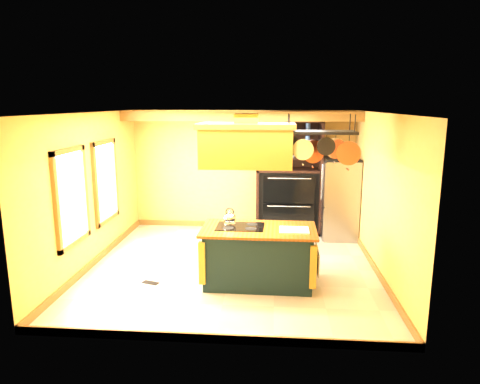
# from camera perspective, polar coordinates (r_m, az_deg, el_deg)

# --- Properties ---
(floor) EXTENTS (5.00, 5.00, 0.00)m
(floor) POSITION_cam_1_polar(r_m,az_deg,el_deg) (7.73, -1.03, -9.90)
(floor) COLOR beige
(floor) RESTS_ON ground
(ceiling) EXTENTS (5.00, 5.00, 0.00)m
(ceiling) POSITION_cam_1_polar(r_m,az_deg,el_deg) (7.19, -1.11, 10.53)
(ceiling) COLOR white
(ceiling) RESTS_ON wall_back
(wall_back) EXTENTS (5.00, 0.02, 2.70)m
(wall_back) POSITION_cam_1_polar(r_m,az_deg,el_deg) (9.79, 0.36, 2.94)
(wall_back) COLOR #E2A753
(wall_back) RESTS_ON floor
(wall_front) EXTENTS (5.00, 0.02, 2.70)m
(wall_front) POSITION_cam_1_polar(r_m,az_deg,el_deg) (4.94, -3.90, -6.01)
(wall_front) COLOR #E2A753
(wall_front) RESTS_ON floor
(wall_left) EXTENTS (0.02, 5.00, 2.70)m
(wall_left) POSITION_cam_1_polar(r_m,az_deg,el_deg) (7.98, -19.23, 0.23)
(wall_left) COLOR #E2A753
(wall_left) RESTS_ON floor
(wall_right) EXTENTS (0.02, 5.00, 2.70)m
(wall_right) POSITION_cam_1_polar(r_m,az_deg,el_deg) (7.53, 18.24, -0.37)
(wall_right) COLOR #E2A753
(wall_right) RESTS_ON floor
(ceiling_beam) EXTENTS (5.00, 0.15, 0.20)m
(ceiling_beam) POSITION_cam_1_polar(r_m,az_deg,el_deg) (8.88, -0.01, 10.06)
(ceiling_beam) COLOR olive
(ceiling_beam) RESTS_ON ceiling
(window_near) EXTENTS (0.06, 1.06, 1.56)m
(window_near) POSITION_cam_1_polar(r_m,az_deg,el_deg) (7.25, -21.51, -0.65)
(window_near) COLOR olive
(window_near) RESTS_ON wall_left
(window_far) EXTENTS (0.06, 1.06, 1.56)m
(window_far) POSITION_cam_1_polar(r_m,az_deg,el_deg) (8.50, -17.43, 1.37)
(window_far) COLOR olive
(window_far) RESTS_ON wall_left
(kitchen_island) EXTENTS (1.82, 1.03, 1.11)m
(kitchen_island) POSITION_cam_1_polar(r_m,az_deg,el_deg) (6.92, 2.47, -8.43)
(kitchen_island) COLOR #13272C
(kitchen_island) RESTS_ON floor
(range_hood) EXTENTS (1.46, 0.82, 0.80)m
(range_hood) POSITION_cam_1_polar(r_m,az_deg,el_deg) (6.53, 0.86, 6.45)
(range_hood) COLOR #BD802F
(range_hood) RESTS_ON ceiling
(pot_rack) EXTENTS (1.15, 0.52, 0.75)m
(pot_rack) POSITION_cam_1_polar(r_m,az_deg,el_deg) (6.55, 10.71, 6.74)
(pot_rack) COLOR black
(pot_rack) RESTS_ON ceiling
(refrigerator) EXTENTS (0.73, 0.86, 1.69)m
(refrigerator) POSITION_cam_1_polar(r_m,az_deg,el_deg) (9.39, 13.07, -1.05)
(refrigerator) COLOR gray
(refrigerator) RESTS_ON floor
(hutch) EXTENTS (1.42, 0.64, 2.51)m
(hutch) POSITION_cam_1_polar(r_m,az_deg,el_deg) (9.58, 6.47, 0.24)
(hutch) COLOR black
(hutch) RESTS_ON floor
(floor_register) EXTENTS (0.30, 0.19, 0.01)m
(floor_register) POSITION_cam_1_polar(r_m,az_deg,el_deg) (7.22, -11.84, -11.75)
(floor_register) COLOR black
(floor_register) RESTS_ON floor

